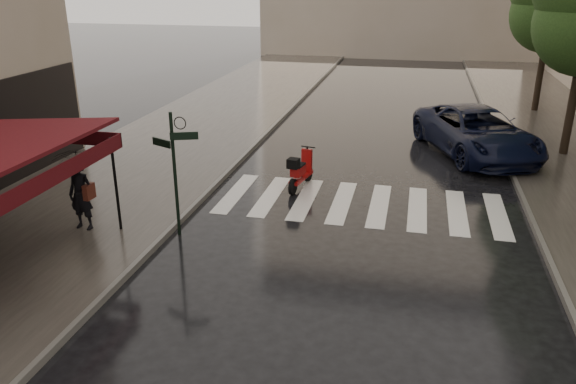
% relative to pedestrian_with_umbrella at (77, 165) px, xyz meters
% --- Properties ---
extents(ground, '(120.00, 120.00, 0.00)m').
position_rel_pedestrian_with_umbrella_xyz_m(ground, '(3.54, -2.60, -1.79)').
color(ground, black).
rests_on(ground, ground).
extents(sidewalk_near, '(6.00, 60.00, 0.12)m').
position_rel_pedestrian_with_umbrella_xyz_m(sidewalk_near, '(-0.96, 9.40, -1.73)').
color(sidewalk_near, '#38332D').
rests_on(sidewalk_near, ground).
extents(curb_near, '(0.12, 60.00, 0.16)m').
position_rel_pedestrian_with_umbrella_xyz_m(curb_near, '(2.09, 9.40, -1.71)').
color(curb_near, '#595651').
rests_on(curb_near, ground).
extents(curb_far, '(0.12, 60.00, 0.16)m').
position_rel_pedestrian_with_umbrella_xyz_m(curb_far, '(10.99, 9.40, -1.71)').
color(curb_far, '#595651').
rests_on(curb_far, ground).
extents(crosswalk, '(7.85, 3.20, 0.01)m').
position_rel_pedestrian_with_umbrella_xyz_m(crosswalk, '(6.51, 3.40, -1.78)').
color(crosswalk, silver).
rests_on(crosswalk, ground).
extents(signpost, '(1.17, 0.29, 3.10)m').
position_rel_pedestrian_with_umbrella_xyz_m(signpost, '(2.34, 0.40, 0.05)').
color(signpost, black).
rests_on(signpost, ground).
extents(pedestrian_with_umbrella, '(1.13, 1.15, 2.51)m').
position_rel_pedestrian_with_umbrella_xyz_m(pedestrian_with_umbrella, '(0.00, 0.00, 0.00)').
color(pedestrian_with_umbrella, black).
rests_on(pedestrian_with_umbrella, sidewalk_near).
extents(scooter, '(0.62, 1.72, 1.14)m').
position_rel_pedestrian_with_umbrella_xyz_m(scooter, '(4.60, 4.23, -1.26)').
color(scooter, black).
rests_on(scooter, ground).
extents(parked_car, '(4.78, 6.55, 1.66)m').
position_rel_pedestrian_with_umbrella_xyz_m(parked_car, '(9.99, 8.97, -0.96)').
color(parked_car, black).
rests_on(parked_car, ground).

